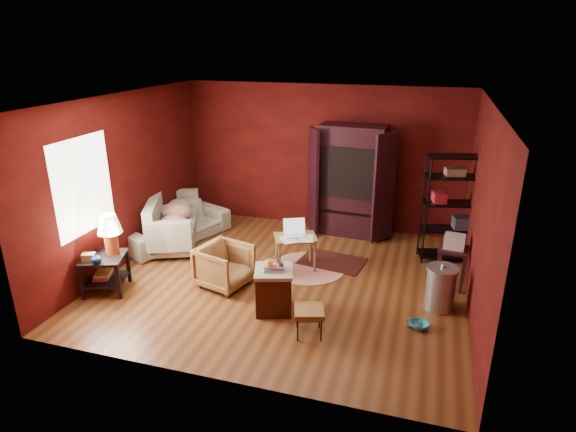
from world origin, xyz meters
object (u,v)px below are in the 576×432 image
Objects in this scene: sofa at (174,220)px; laptop_desk at (295,240)px; armchair at (224,264)px; hamper at (274,289)px; tv_armoire at (351,179)px; side_table at (107,246)px; wire_shelving at (452,204)px.

laptop_desk is (2.48, -0.45, 0.10)m from sofa.
armchair is 1.06m from hamper.
tv_armoire reaches higher than laptop_desk.
hamper is (0.95, -0.47, -0.03)m from armchair.
side_table is (-1.61, -0.60, 0.35)m from armchair.
side_table is 0.56× the size of tv_armoire.
tv_armoire is (0.58, 1.80, 0.59)m from laptop_desk.
laptop_desk reaches higher than hamper.
laptop_desk is at bearing -77.63° from sofa.
hamper is at bearing -102.49° from sofa.
side_table reaches higher than laptop_desk.
laptop_desk is 1.98m from tv_armoire.
armchair is 0.34× the size of tv_armoire.
wire_shelving reaches higher than hamper.
hamper is 0.34× the size of tv_armoire.
side_table is at bearing 125.82° from armchair.
laptop_desk is (0.88, 0.88, 0.15)m from armchair.
side_table is at bearing -129.19° from tv_armoire.
sofa is 2.09m from armchair.
sofa is 3.13m from hamper.
tv_armoire is at bearing 144.77° from wire_shelving.
wire_shelving is (1.81, -0.72, -0.09)m from tv_armoire.
tv_armoire is at bearing -12.94° from armchair.
armchair is 0.39× the size of wire_shelving.
sofa is 1.78× the size of side_table.
sofa is at bearing 144.75° from hamper.
laptop_desk reaches higher than sofa.
side_table is at bearing -177.11° from hamper.
sofa is 2.52m from laptop_desk.
side_table reaches higher than sofa.
tv_armoire is at bearing 46.95° from side_table.
side_table is 1.43× the size of laptop_desk.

